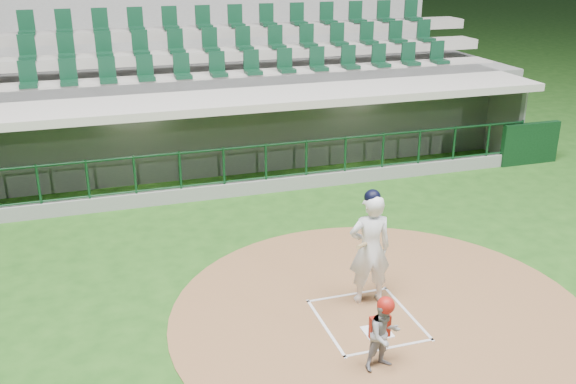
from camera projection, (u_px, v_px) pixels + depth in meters
name	position (u px, v px, depth m)	size (l,w,h in m)	color
ground	(360.00, 311.00, 11.03)	(120.00, 120.00, 0.00)	#1E4B15
dirt_circle	(381.00, 314.00, 10.94)	(7.20, 7.20, 0.01)	brown
home_plate	(377.00, 332.00, 10.40)	(0.43, 0.43, 0.02)	white
batter_box_chalk	(367.00, 319.00, 10.76)	(1.55, 1.80, 0.01)	white
dugout_structure	(253.00, 136.00, 17.70)	(16.40, 3.70, 3.00)	slate
seating_deck	(223.00, 96.00, 20.22)	(17.00, 6.72, 5.15)	slate
batter	(370.00, 247.00, 10.97)	(0.94, 0.93, 2.10)	white
catcher	(384.00, 333.00, 9.35)	(0.60, 0.50, 1.19)	#98989E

